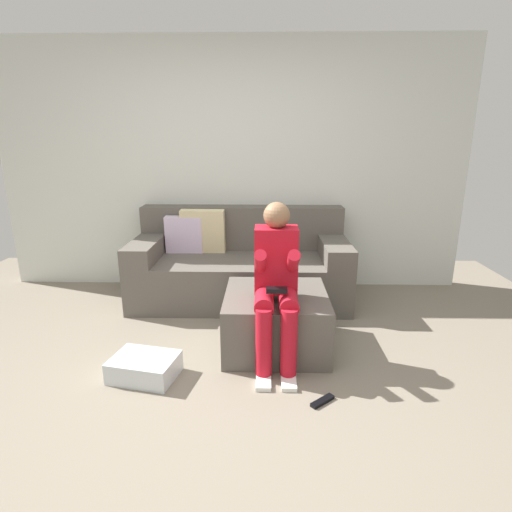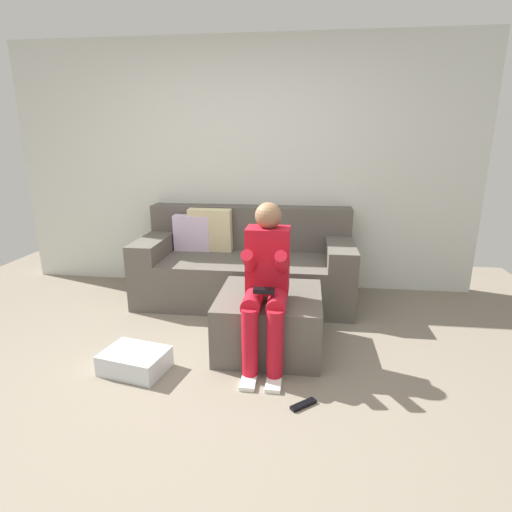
{
  "view_description": "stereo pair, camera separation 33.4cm",
  "coord_description": "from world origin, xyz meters",
  "px_view_note": "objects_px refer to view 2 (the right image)",
  "views": [
    {
      "loc": [
        0.35,
        -2.09,
        1.56
      ],
      "look_at": [
        0.27,
        1.26,
        0.59
      ],
      "focal_mm": 28.52,
      "sensor_mm": 36.0,
      "label": 1
    },
    {
      "loc": [
        0.68,
        -2.06,
        1.56
      ],
      "look_at": [
        0.27,
        1.26,
        0.59
      ],
      "focal_mm": 28.52,
      "sensor_mm": 36.0,
      "label": 2
    }
  ],
  "objects_px": {
    "couch_sectional": "(245,265)",
    "ottoman": "(269,321)",
    "person_seated": "(266,279)",
    "remote_near_ottoman": "(303,405)",
    "storage_bin": "(135,361)"
  },
  "relations": [
    {
      "from": "couch_sectional",
      "to": "ottoman",
      "type": "bearing_deg",
      "value": -71.57
    },
    {
      "from": "person_seated",
      "to": "remote_near_ottoman",
      "type": "xyz_separation_m",
      "value": [
        0.28,
        -0.5,
        -0.62
      ]
    },
    {
      "from": "couch_sectional",
      "to": "ottoman",
      "type": "relative_size",
      "value": 2.69
    },
    {
      "from": "ottoman",
      "to": "remote_near_ottoman",
      "type": "bearing_deg",
      "value": -68.99
    },
    {
      "from": "remote_near_ottoman",
      "to": "storage_bin",
      "type": "bearing_deg",
      "value": 127.63
    },
    {
      "from": "couch_sectional",
      "to": "remote_near_ottoman",
      "type": "bearing_deg",
      "value": -70.5
    },
    {
      "from": "couch_sectional",
      "to": "ottoman",
      "type": "xyz_separation_m",
      "value": [
        0.34,
        -1.02,
        -0.12
      ]
    },
    {
      "from": "couch_sectional",
      "to": "storage_bin",
      "type": "relative_size",
      "value": 4.87
    },
    {
      "from": "couch_sectional",
      "to": "person_seated",
      "type": "bearing_deg",
      "value": -74.82
    },
    {
      "from": "couch_sectional",
      "to": "storage_bin",
      "type": "bearing_deg",
      "value": -110.62
    },
    {
      "from": "storage_bin",
      "to": "remote_near_ottoman",
      "type": "height_order",
      "value": "storage_bin"
    },
    {
      "from": "person_seated",
      "to": "remote_near_ottoman",
      "type": "relative_size",
      "value": 6.56
    },
    {
      "from": "storage_bin",
      "to": "remote_near_ottoman",
      "type": "relative_size",
      "value": 2.45
    },
    {
      "from": "storage_bin",
      "to": "ottoman",
      "type": "bearing_deg",
      "value": 26.87
    },
    {
      "from": "couch_sectional",
      "to": "person_seated",
      "type": "relative_size",
      "value": 1.82
    }
  ]
}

